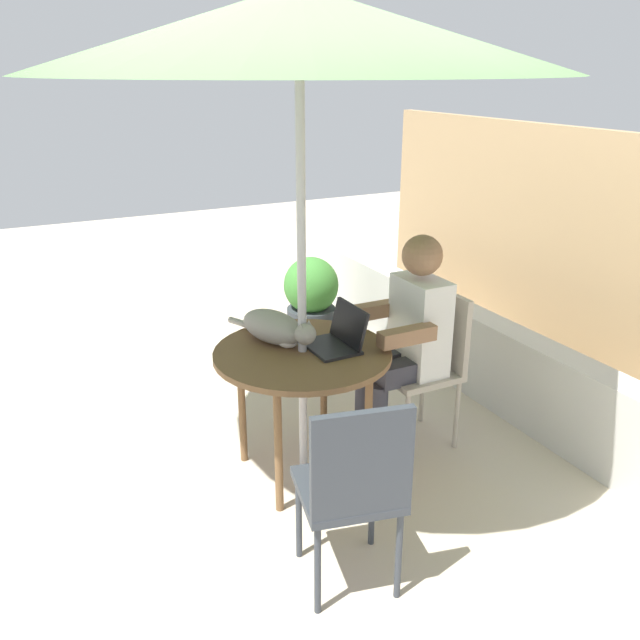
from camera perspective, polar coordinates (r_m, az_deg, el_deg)
ground_plane at (r=3.72m, az=-1.41°, el=-12.81°), size 14.00×14.00×0.00m
fence_back at (r=4.69m, az=24.24°, el=4.01°), size 5.01×0.08×1.69m
planter_wall_low at (r=4.33m, az=16.33°, el=-4.42°), size 4.51×0.20×0.55m
patio_table at (r=3.41m, az=-1.51°, el=-3.71°), size 0.91×0.91×0.72m
patio_umbrella at (r=3.10m, az=-1.80°, el=23.58°), size 2.38×2.38×2.39m
chair_occupied at (r=3.83m, az=9.44°, el=-2.99°), size 0.40×0.40×0.90m
chair_empty at (r=2.70m, az=2.93°, el=-13.78°), size 0.48×0.48×0.90m
person_seated at (r=3.68m, az=7.60°, el=-1.05°), size 0.48×0.48×1.24m
laptop at (r=3.40m, az=1.71°, el=-1.32°), size 0.30×0.26×0.21m
cat at (r=3.44m, az=-3.77°, el=-0.71°), size 0.63×0.33×0.17m
potted_plant_near_fence at (r=5.25m, az=-0.77°, el=1.90°), size 0.43×0.43×0.68m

